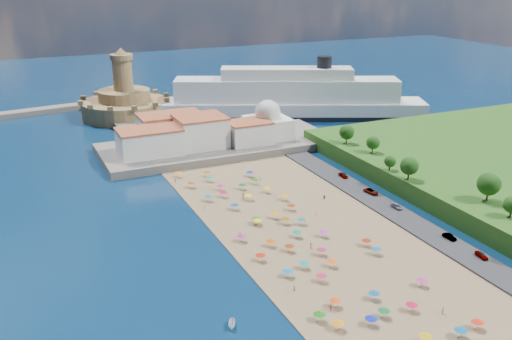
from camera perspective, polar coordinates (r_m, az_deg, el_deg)
name	(u,v)px	position (r m, az deg, el deg)	size (l,w,h in m)	color
ground	(281,228)	(155.76, 2.48, -5.81)	(700.00, 700.00, 0.00)	#071938
terrace	(219,146)	(221.44, -3.74, 2.45)	(90.00, 36.00, 3.00)	#59544C
jetty	(141,130)	(247.75, -11.42, 3.90)	(18.00, 70.00, 2.40)	#59544C
waterfront_buildings	(185,133)	(216.16, -7.07, 3.67)	(57.00, 29.00, 11.00)	silver
domed_building	(268,123)	(225.15, 1.18, 4.76)	(16.00, 16.00, 15.00)	silver
fortress	(125,103)	(274.90, -12.98, 6.52)	(40.00, 40.00, 32.40)	olive
cruise_ship	(286,99)	(268.42, 3.06, 7.06)	(126.38, 71.16, 28.37)	black
beach_parasols	(296,238)	(145.50, 4.06, -6.84)	(31.04, 116.48, 2.20)	gray
beachgoers	(284,232)	(150.97, 2.82, -6.22)	(38.16, 101.28, 1.84)	tan
parked_cars	(393,204)	(172.02, 13.53, -3.32)	(3.05, 65.27, 1.45)	gray
hillside_trees	(452,179)	(170.63, 18.98, -0.87)	(14.92, 109.78, 8.22)	#382314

